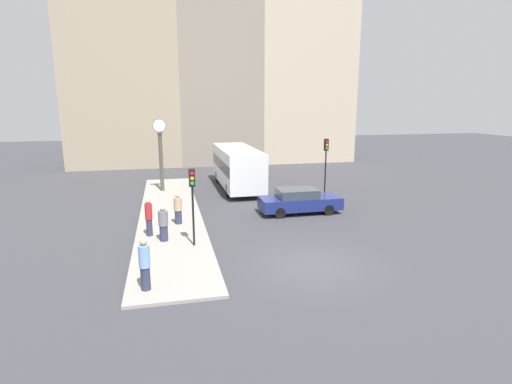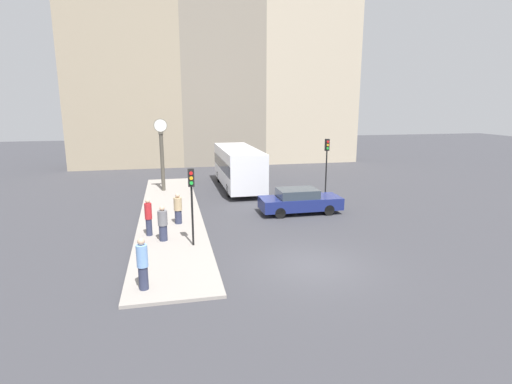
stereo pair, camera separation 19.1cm
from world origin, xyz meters
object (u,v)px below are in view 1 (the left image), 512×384
pedestrian_blue_stripe (145,264)px  sedan_car (299,201)px  pedestrian_tan_coat (178,209)px  traffic_light_near (192,191)px  bus_distant (237,166)px  traffic_light_far (326,156)px  street_clock (161,154)px  pedestrian_grey_jacket (163,224)px  pedestrian_red_top (149,217)px

pedestrian_blue_stripe → sedan_car: bearing=45.4°
pedestrian_tan_coat → traffic_light_near: bearing=-81.1°
bus_distant → traffic_light_far: (5.03, -4.57, 1.12)m
street_clock → pedestrian_blue_stripe: 15.89m
pedestrian_blue_stripe → pedestrian_grey_jacket: 4.88m
sedan_car → pedestrian_red_top: 8.69m
traffic_light_near → traffic_light_far: size_ratio=0.85×
pedestrian_blue_stripe → pedestrian_red_top: pedestrian_blue_stripe is taller
bus_distant → street_clock: (-5.44, -0.10, 1.03)m
bus_distant → pedestrian_tan_coat: 9.73m
traffic_light_near → pedestrian_tan_coat: (-0.54, 3.44, -1.65)m
sedan_car → traffic_light_near: traffic_light_near is taller
traffic_light_near → street_clock: bearing=96.5°
street_clock → sedan_car: bearing=-44.1°
pedestrian_blue_stripe → traffic_light_near: bearing=64.4°
traffic_light_near → pedestrian_grey_jacket: size_ratio=2.10×
bus_distant → traffic_light_far: traffic_light_far is taller
traffic_light_far → pedestrian_grey_jacket: traffic_light_far is taller
traffic_light_far → pedestrian_blue_stripe: traffic_light_far is taller
street_clock → pedestrian_tan_coat: (0.80, -8.42, -1.83)m
traffic_light_far → bus_distant: bearing=137.7°
street_clock → traffic_light_near: bearing=-83.5°
pedestrian_tan_coat → pedestrian_grey_jacket: bearing=-106.3°
sedan_car → traffic_light_near: 7.94m
traffic_light_far → pedestrian_red_top: bearing=-153.1°
street_clock → pedestrian_tan_coat: street_clock is taller
pedestrian_tan_coat → pedestrian_blue_stripe: bearing=-100.3°
pedestrian_red_top → traffic_light_near: bearing=-42.7°
sedan_car → traffic_light_far: size_ratio=1.17×
sedan_car → pedestrian_tan_coat: 6.95m
street_clock → pedestrian_red_top: size_ratio=2.86×
street_clock → pedestrian_blue_stripe: street_clock is taller
street_clock → pedestrian_red_top: (-0.59, -10.07, -1.73)m
bus_distant → pedestrian_grey_jacket: bearing=-115.9°
pedestrian_grey_jacket → bus_distant: bearing=64.1°
pedestrian_blue_stripe → pedestrian_red_top: 5.71m
traffic_light_far → pedestrian_tan_coat: bearing=-157.8°
sedan_car → pedestrian_grey_jacket: bearing=-155.3°
traffic_light_near → pedestrian_grey_jacket: traffic_light_near is taller
sedan_car → bus_distant: 7.93m
bus_distant → pedestrian_grey_jacket: (-5.37, -11.05, -0.80)m
pedestrian_blue_stripe → pedestrian_tan_coat: bearing=79.7°
sedan_car → bus_distant: bearing=106.6°
traffic_light_near → pedestrian_red_top: 3.05m
pedestrian_tan_coat → pedestrian_red_top: bearing=-130.1°
sedan_car → street_clock: size_ratio=0.92×
traffic_light_far → pedestrian_blue_stripe: 15.89m
traffic_light_near → street_clock: (-1.34, 11.86, 0.18)m
street_clock → pedestrian_blue_stripe: bearing=-92.0°
sedan_car → pedestrian_tan_coat: size_ratio=2.89×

